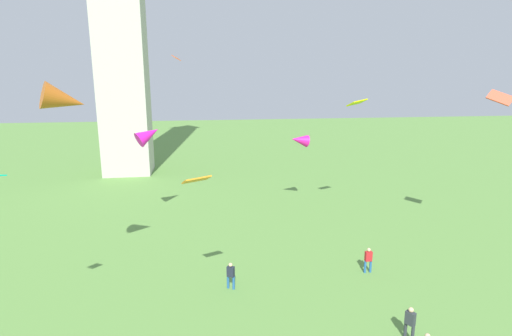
{
  "coord_description": "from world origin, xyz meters",
  "views": [
    {
      "loc": [
        -6.24,
        -4.32,
        12.02
      ],
      "look_at": [
        -2.92,
        17.17,
        7.16
      ],
      "focal_mm": 27.28,
      "sensor_mm": 36.0,
      "label": 1
    }
  ],
  "objects": [
    {
      "name": "person_0",
      "position": [
        4.36,
        17.27,
        0.95
      ],
      "size": [
        0.52,
        0.26,
        1.68
      ],
      "rotation": [
        0.0,
        0.0,
        0.02
      ],
      "color": "#235693",
      "rests_on": "ground_plane"
    },
    {
      "name": "kite_flying_7",
      "position": [
        14.41,
        19.8,
        10.93
      ],
      "size": [
        1.75,
        1.53,
        1.14
      ],
      "rotation": [
        0.0,
        0.0,
        5.45
      ],
      "color": "#F05539"
    },
    {
      "name": "kite_flying_1",
      "position": [
        3.16,
        30.24,
        6.72
      ],
      "size": [
        1.94,
        1.43,
        1.4
      ],
      "rotation": [
        0.0,
        0.0,
        4.89
      ],
      "color": "#E41A93"
    },
    {
      "name": "person_1",
      "position": [
        3.42,
        10.66,
        0.96
      ],
      "size": [
        0.45,
        0.51,
        1.7
      ],
      "rotation": [
        0.0,
        0.0,
        5.26
      ],
      "color": "#2D3338",
      "rests_on": "ground_plane"
    },
    {
      "name": "person_2",
      "position": [
        -4.51,
        16.62,
        0.93
      ],
      "size": [
        0.49,
        0.43,
        1.64
      ],
      "rotation": [
        0.0,
        0.0,
        2.61
      ],
      "color": "#235693",
      "rests_on": "ground_plane"
    },
    {
      "name": "kite_flying_2",
      "position": [
        -6.3,
        13.62,
        7.5
      ],
      "size": [
        1.44,
        1.2,
        0.48
      ],
      "rotation": [
        0.0,
        0.0,
        3.47
      ],
      "color": "orange"
    },
    {
      "name": "kite_flying_3",
      "position": [
        -7.64,
        28.67,
        13.86
      ],
      "size": [
        0.81,
        1.05,
        0.53
      ],
      "rotation": [
        0.0,
        0.0,
        5.08
      ],
      "color": "#CA562C"
    },
    {
      "name": "kite_flying_4",
      "position": [
        6.93,
        26.41,
        10.31
      ],
      "size": [
        1.68,
        1.43,
        0.68
      ],
      "rotation": [
        0.0,
        0.0,
        0.32
      ],
      "color": "#C3D005"
    },
    {
      "name": "kite_flying_0",
      "position": [
        -12.49,
        15.84,
        11.14
      ],
      "size": [
        2.52,
        2.12,
        1.79
      ],
      "rotation": [
        0.0,
        0.0,
        2.0
      ],
      "color": "#BA5B1A"
    },
    {
      "name": "kite_flying_6",
      "position": [
        -10.07,
        27.88,
        7.8
      ],
      "size": [
        2.56,
        2.16,
        1.95
      ],
      "rotation": [
        0.0,
        0.0,
        2.04
      ],
      "color": "#E319B0"
    }
  ]
}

